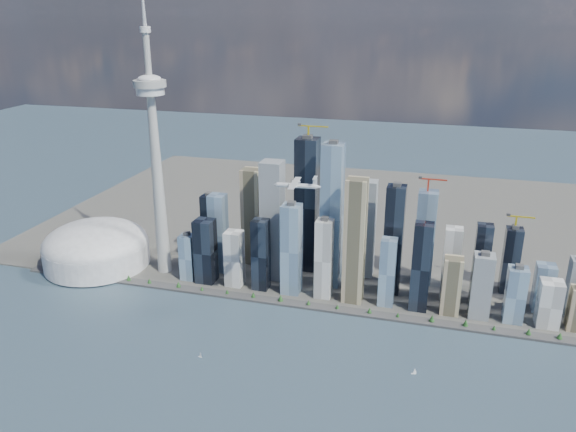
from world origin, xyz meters
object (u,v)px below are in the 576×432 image
(sailboat_west, at_px, (200,356))
(dome_stadium, at_px, (96,247))
(needle_tower, at_px, (155,152))
(airplane, at_px, (297,185))
(sailboat_east, at_px, (414,372))

(sailboat_west, bearing_deg, dome_stadium, 157.89)
(needle_tower, relative_size, airplane, 7.79)
(needle_tower, distance_m, dome_stadium, 241.40)
(dome_stadium, xyz_separation_m, sailboat_east, (623.34, -193.15, -36.14))
(sailboat_east, bearing_deg, airplane, 142.15)
(airplane, height_order, sailboat_east, airplane)
(needle_tower, distance_m, airplane, 317.42)
(needle_tower, relative_size, sailboat_west, 61.22)
(sailboat_east, bearing_deg, dome_stadium, 148.18)
(dome_stadium, relative_size, sailboat_east, 19.48)
(sailboat_west, height_order, sailboat_east, sailboat_east)
(needle_tower, xyz_separation_m, dome_stadium, (-140.00, -10.00, -196.40))
(airplane, height_order, sailboat_west, airplane)
(sailboat_west, bearing_deg, airplane, 62.34)
(dome_stadium, distance_m, airplane, 487.46)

